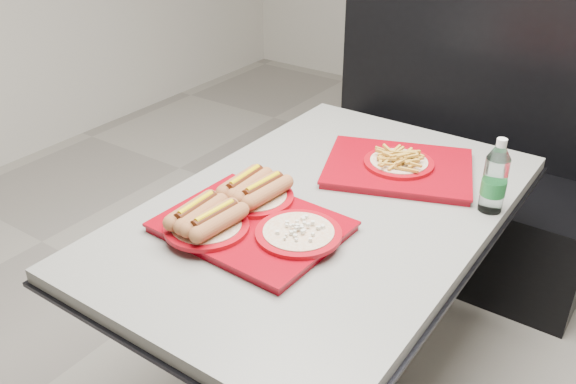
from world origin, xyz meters
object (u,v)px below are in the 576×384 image
Objects in this scene: diner_table at (324,251)px; tray_far at (399,165)px; water_bottle at (495,180)px; tray_near at (247,216)px; booth_bench at (451,170)px.

diner_table is 2.53× the size of tray_far.
diner_table is at bearing -147.84° from water_bottle.
water_bottle is (0.52, 0.48, 0.06)m from tray_near.
tray_far is (0.08, -0.77, 0.37)m from booth_bench.
booth_bench is 1.03m from water_bottle.
diner_table is 2.85× the size of tray_near.
diner_table is at bearing -104.22° from tray_far.
tray_far is at bearing -84.04° from booth_bench.
water_bottle is at bearing -64.18° from booth_bench.
tray_near is 0.71m from water_bottle.
booth_bench is at bearing 90.00° from diner_table.
booth_bench is 2.71× the size of tray_near.
tray_far reaches higher than diner_table.
water_bottle is at bearing 42.99° from tray_near.
tray_near is at bearing -116.18° from diner_table.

